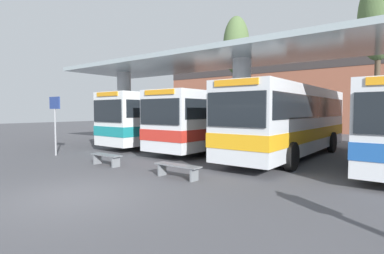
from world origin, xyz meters
TOP-DOWN VIEW (x-y plane):
  - ground_plane at (0.00, 0.00)m, footprint 100.00×100.00m
  - townhouse_backdrop at (0.00, 27.36)m, footprint 40.00×0.58m
  - station_canopy at (0.00, 9.15)m, footprint 22.92×5.87m
  - transit_bus_left_bay at (-5.95, 10.79)m, footprint 3.08×10.52m
  - transit_bus_center_bay at (-2.04, 11.39)m, footprint 2.80×12.23m
  - transit_bus_right_bay at (2.20, 10.08)m, footprint 2.71×11.04m
  - waiting_bench_near_pillar at (0.81, 3.17)m, footprint 1.73×0.44m
  - waiting_bench_mid_platform at (-2.99, 3.17)m, footprint 1.52×0.44m
  - info_sign_platform at (-7.30, 3.36)m, footprint 0.90×0.09m
  - poplar_tree_behind_left at (4.96, 17.61)m, footprint 2.41×2.41m
  - poplar_tree_behind_right at (-6.14, 19.65)m, footprint 2.33×2.33m
  - parked_car_street at (-8.75, 24.18)m, footprint 4.54×2.08m

SIDE VIEW (x-z plane):
  - ground_plane at x=0.00m, z-range 0.00..0.00m
  - waiting_bench_mid_platform at x=-2.99m, z-range 0.11..0.57m
  - waiting_bench_near_pillar at x=0.81m, z-range 0.11..0.57m
  - parked_car_street at x=-8.75m, z-range -0.02..1.93m
  - transit_bus_center_bay at x=-2.04m, z-range 0.20..3.40m
  - transit_bus_left_bay at x=-5.95m, z-range 0.18..3.45m
  - transit_bus_right_bay at x=2.20m, z-range 0.20..3.53m
  - info_sign_platform at x=-7.30m, z-range 0.63..3.56m
  - station_canopy at x=0.00m, z-range 1.72..6.79m
  - townhouse_backdrop at x=0.00m, z-range 0.70..9.14m
  - poplar_tree_behind_left at x=4.96m, z-range 2.57..13.23m
  - poplar_tree_behind_right at x=-6.14m, z-range 2.67..13.34m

